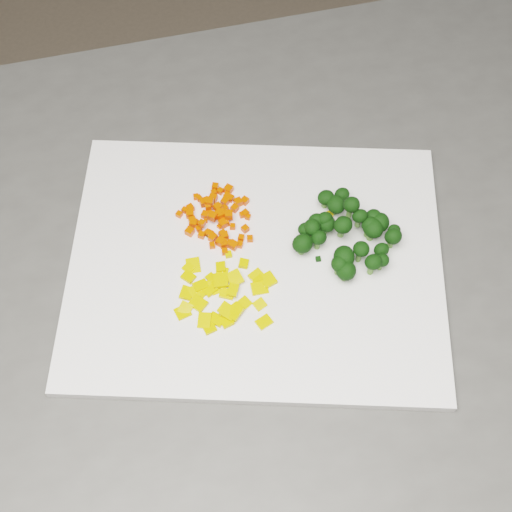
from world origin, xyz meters
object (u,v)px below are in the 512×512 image
object	(u,v)px
counter_block	(268,403)
broccoli_pile	(345,227)
cutting_board	(256,263)
pepper_pile	(224,294)
carrot_pile	(217,215)

from	to	relation	value
counter_block	broccoli_pile	distance (m)	0.49
cutting_board	pepper_pile	distance (m)	0.06
carrot_pile	pepper_pile	size ratio (longest dim) A/B	0.86
cutting_board	broccoli_pile	world-z (taller)	broccoli_pile
broccoli_pile	pepper_pile	bearing A→B (deg)	-168.91
pepper_pile	counter_block	bearing A→B (deg)	11.52
cutting_board	pepper_pile	size ratio (longest dim) A/B	3.88
cutting_board	broccoli_pile	bearing A→B (deg)	-1.73
carrot_pile	pepper_pile	world-z (taller)	carrot_pile
cutting_board	pepper_pile	world-z (taller)	pepper_pile
pepper_pile	broccoli_pile	xyz separation A→B (m)	(0.14, 0.03, 0.02)
cutting_board	broccoli_pile	distance (m)	0.10
cutting_board	carrot_pile	distance (m)	0.07
pepper_pile	broccoli_pile	world-z (taller)	broccoli_pile
counter_block	carrot_pile	xyz separation A→B (m)	(-0.04, 0.08, 0.47)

